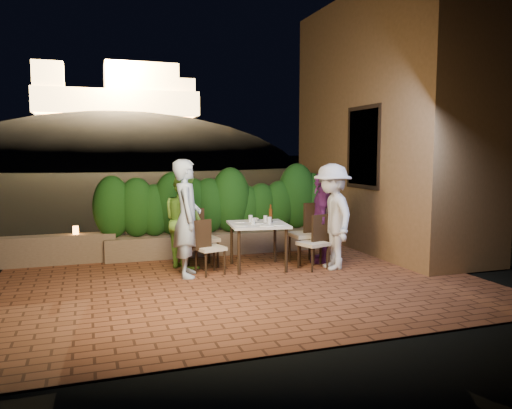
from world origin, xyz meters
name	(u,v)px	position (x,y,z in m)	size (l,w,h in m)	color
ground	(246,286)	(0.00, 0.00, -0.02)	(400.00, 400.00, 0.00)	black
terrace_floor	(236,281)	(0.00, 0.50, -0.07)	(7.00, 6.00, 0.15)	brown
building_wall	(386,123)	(3.60, 2.00, 2.50)	(1.60, 5.00, 5.00)	brown
window_pane	(365,147)	(2.82, 1.50, 2.00)	(0.08, 1.00, 1.40)	black
window_frame	(364,147)	(2.81, 1.50, 2.00)	(0.06, 1.15, 1.55)	black
planter	(219,243)	(0.20, 2.30, 0.20)	(4.20, 0.55, 0.40)	brown
hedge	(219,203)	(0.20, 2.30, 0.95)	(4.00, 0.70, 1.10)	#153F11
parapet	(49,250)	(-2.80, 2.30, 0.25)	(2.20, 0.30, 0.50)	brown
hill	(120,197)	(2.00, 60.00, -4.00)	(52.00, 40.00, 22.00)	black
fortress	(117,83)	(2.00, 60.00, 10.50)	(26.00, 8.00, 8.00)	#FFCC7A
dining_table	(258,246)	(0.49, 0.90, 0.38)	(0.92, 0.92, 0.75)	white
plate_nw	(241,225)	(0.16, 0.75, 0.76)	(0.19, 0.19, 0.01)	white
plate_sw	(239,222)	(0.25, 1.14, 0.76)	(0.20, 0.20, 0.01)	white
plate_ne	(278,225)	(0.73, 0.62, 0.76)	(0.22, 0.22, 0.01)	white
plate_se	(272,221)	(0.80, 1.05, 0.76)	(0.20, 0.20, 0.01)	white
plate_centre	(258,223)	(0.49, 0.90, 0.76)	(0.24, 0.24, 0.01)	white
plate_front	(266,225)	(0.53, 0.60, 0.76)	(0.24, 0.24, 0.01)	white
glass_nw	(253,221)	(0.37, 0.78, 0.80)	(0.06, 0.06, 0.11)	silver
glass_sw	(251,218)	(0.43, 1.10, 0.81)	(0.07, 0.07, 0.11)	silver
glass_ne	(269,220)	(0.65, 0.78, 0.81)	(0.07, 0.07, 0.11)	silver
glass_se	(265,219)	(0.66, 0.99, 0.81)	(0.07, 0.07, 0.11)	silver
beer_bottle	(271,213)	(0.73, 0.94, 0.90)	(0.06, 0.06, 0.30)	#4C250C
bowl	(254,220)	(0.52, 1.21, 0.77)	(0.17, 0.17, 0.04)	white
chair_left_front	(210,247)	(-0.35, 0.76, 0.44)	(0.40, 0.40, 0.87)	black
chair_left_back	(203,238)	(-0.34, 1.30, 0.49)	(0.46, 0.46, 0.99)	black
chair_right_front	(313,242)	(1.33, 0.56, 0.44)	(0.41, 0.41, 0.89)	black
chair_right_back	(305,233)	(1.39, 1.01, 0.52)	(0.48, 0.48, 1.04)	black
diner_blue	(187,218)	(-0.71, 0.76, 0.90)	(0.66, 0.43, 1.81)	#A6BED5
diner_green	(184,221)	(-0.64, 1.33, 0.79)	(0.77, 0.60, 1.57)	#75BD3B
diner_white	(332,217)	(1.63, 0.49, 0.86)	(1.12, 0.64, 1.73)	silver
diner_purple	(321,217)	(1.69, 1.00, 0.78)	(0.92, 0.38, 1.57)	#6B2672
parapet_lamp	(76,230)	(-2.35, 2.30, 0.57)	(0.10, 0.10, 0.14)	orange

